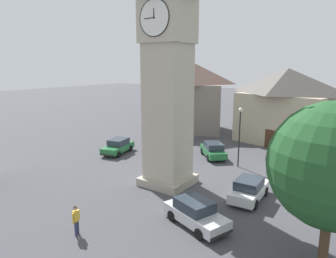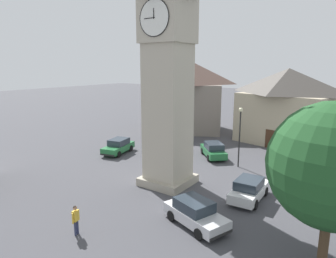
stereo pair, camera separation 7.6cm
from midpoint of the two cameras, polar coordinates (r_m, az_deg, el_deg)
ground_plane at (r=24.09m, az=0.09°, el=-10.22°), size 200.00×200.00×0.00m
clock_tower at (r=22.44m, az=0.10°, el=17.70°), size 4.29×4.29×19.46m
car_blue_kerb at (r=18.09m, az=5.27°, el=-15.49°), size 4.46×2.98×1.53m
car_silver_kerb at (r=32.23m, az=-9.29°, el=-3.22°), size 2.54×4.39×1.53m
car_red_corner at (r=21.84m, az=15.17°, el=-10.90°), size 1.94×4.19×1.53m
car_white_side at (r=30.74m, az=8.63°, el=-3.93°), size 4.02×4.19×1.53m
car_black_far at (r=22.46m, az=29.00°, el=-11.38°), size 4.32×3.82×1.53m
pedestrian at (r=17.73m, az=-16.90°, el=-15.69°), size 0.29×0.55×1.69m
tree at (r=14.99m, az=28.79°, el=-6.06°), size 5.63×5.63×7.65m
building_shop_left at (r=42.47m, az=3.87°, el=6.37°), size 11.78×10.96×9.82m
building_corner_back at (r=37.79m, az=21.48°, el=4.10°), size 11.80×8.97×8.79m
lamp_post at (r=27.66m, az=13.49°, el=0.15°), size 0.36×0.36×5.44m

